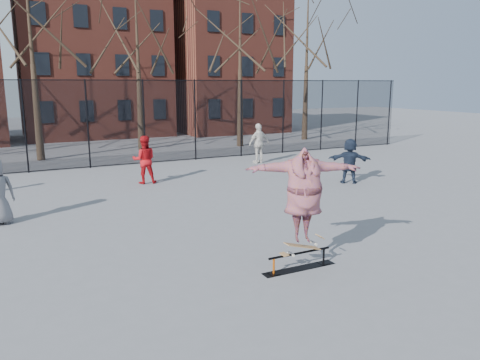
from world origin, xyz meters
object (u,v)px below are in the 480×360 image
skater (304,201)px  skate_rail (299,262)px  bystander_navy (350,161)px  skateboard (302,249)px  bystander_white (259,143)px  bystander_red (144,160)px

skater → skate_rail: bearing=-159.4°
skater → bystander_navy: 9.09m
skate_rail → bystander_navy: size_ratio=0.97×
skateboard → bystander_navy: size_ratio=0.52×
skate_rail → bystander_navy: 9.15m
skater → bystander_white: skater is taller
bystander_red → skater: bearing=106.1°
skate_rail → bystander_white: bearing=64.4°
bystander_red → bystander_white: bearing=-149.0°
skater → bystander_white: bearing=85.3°
skateboard → bystander_white: bystander_white is taller
skater → bystander_red: size_ratio=1.30×
bystander_white → skateboard: bearing=56.9°
skate_rail → bystander_red: bystander_red is taller
skateboard → skate_rail: bearing=180.0°
skater → bystander_red: skater is taller
bystander_navy → bystander_white: bearing=-43.9°
skater → bystander_white: (5.65, 11.94, -0.49)m
bystander_red → bystander_navy: 7.94m
skateboard → skater: size_ratio=0.38×
skater → bystander_navy: (6.52, 6.31, -0.58)m
bystander_white → bystander_navy: 5.70m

